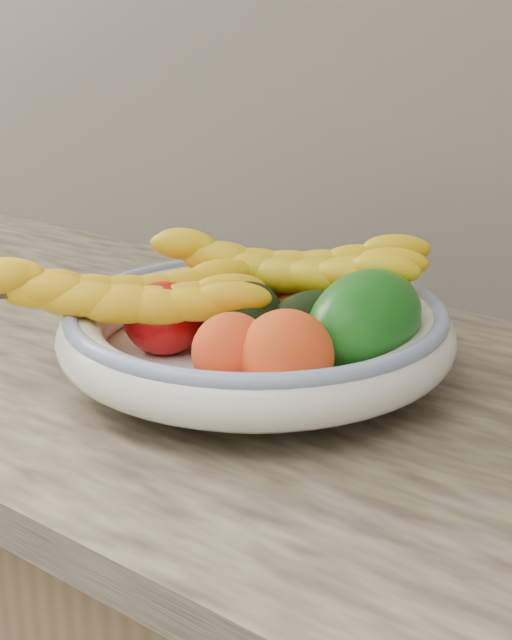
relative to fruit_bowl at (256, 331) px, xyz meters
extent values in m
cube|color=tan|center=(0.00, 0.02, -0.07)|extent=(2.44, 0.66, 0.04)
cube|color=beige|center=(0.00, 0.33, 0.20)|extent=(2.40, 0.02, 0.50)
cylinder|color=silver|center=(0.00, 0.00, -0.04)|extent=(0.13, 0.13, 0.02)
cylinder|color=silver|center=(0.00, 0.00, -0.03)|extent=(0.32, 0.32, 0.01)
torus|color=silver|center=(0.00, 0.00, 0.00)|extent=(0.39, 0.39, 0.05)
torus|color=#355396|center=(0.00, 0.00, 0.02)|extent=(0.37, 0.37, 0.02)
ellipsoid|color=#EB5E04|center=(-0.03, 0.09, 0.01)|extent=(0.06, 0.06, 0.05)
ellipsoid|color=#FF6B05|center=(0.02, 0.11, 0.01)|extent=(0.05, 0.05, 0.04)
ellipsoid|color=orange|center=(0.01, 0.06, 0.01)|extent=(0.06, 0.06, 0.05)
ellipsoid|color=#B6190E|center=(-0.08, 0.03, 0.01)|extent=(0.09, 0.09, 0.07)
ellipsoid|color=#AA080C|center=(-0.07, -0.06, 0.01)|extent=(0.10, 0.10, 0.07)
ellipsoid|color=black|center=(0.00, -0.01, 0.02)|extent=(0.12, 0.13, 0.07)
ellipsoid|color=black|center=(0.06, 0.02, 0.02)|extent=(0.11, 0.11, 0.07)
ellipsoid|color=#105811|center=(0.11, 0.02, 0.03)|extent=(0.12, 0.14, 0.12)
ellipsoid|color=orange|center=(0.05, -0.09, 0.02)|extent=(0.09, 0.09, 0.07)
ellipsoid|color=orange|center=(0.09, -0.08, 0.02)|extent=(0.11, 0.11, 0.08)
camera|label=1|loc=(0.50, -0.65, 0.30)|focal=50.00mm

